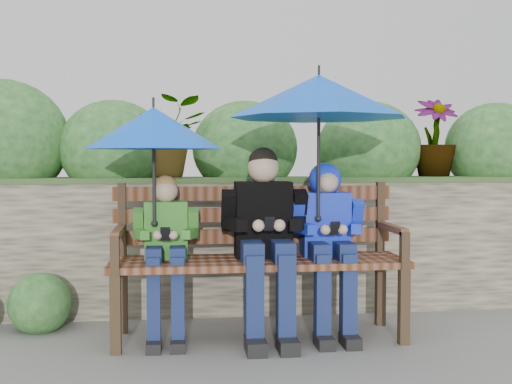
{
  "coord_description": "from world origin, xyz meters",
  "views": [
    {
      "loc": [
        -0.5,
        -4.12,
        1.17
      ],
      "look_at": [
        0.0,
        0.1,
        0.95
      ],
      "focal_mm": 45.0,
      "sensor_mm": 36.0,
      "label": 1
    }
  ],
  "objects": [
    {
      "name": "umbrella_left",
      "position": [
        -0.66,
        -0.02,
        1.36
      ],
      "size": [
        0.87,
        0.87,
        0.82
      ],
      "color": "blue",
      "rests_on": "ground"
    },
    {
      "name": "park_bench",
      "position": [
        0.0,
        0.06,
        0.57
      ],
      "size": [
        1.91,
        0.56,
        1.01
      ],
      "color": "#3D2D1D",
      "rests_on": "ground"
    },
    {
      "name": "umbrella_right",
      "position": [
        0.39,
        -0.03,
        1.57
      ],
      "size": [
        1.17,
        1.17,
        1.01
      ],
      "color": "blue",
      "rests_on": "ground"
    },
    {
      "name": "boy_left",
      "position": [
        -0.59,
        -0.02,
        0.62
      ],
      "size": [
        0.41,
        0.48,
        1.06
      ],
      "color": "#266F1D",
      "rests_on": "ground"
    },
    {
      "name": "boy_middle",
      "position": [
        0.04,
        -0.04,
        0.7
      ],
      "size": [
        0.55,
        0.64,
        1.25
      ],
      "color": "black",
      "rests_on": "ground"
    },
    {
      "name": "ground",
      "position": [
        0.0,
        0.0,
        0.0
      ],
      "size": [
        60.0,
        60.0,
        0.0
      ],
      "primitive_type": "plane",
      "color": "slate",
      "rests_on": "ground"
    },
    {
      "name": "garden_backdrop",
      "position": [
        0.02,
        1.59,
        0.65
      ],
      "size": [
        8.08,
        2.82,
        1.86
      ],
      "color": "#534E45",
      "rests_on": "ground"
    },
    {
      "name": "boy_right",
      "position": [
        0.46,
        -0.01,
        0.7
      ],
      "size": [
        0.47,
        0.57,
        1.14
      ],
      "color": "#1A24BD",
      "rests_on": "ground"
    }
  ]
}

